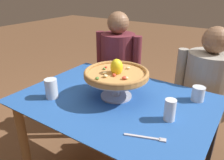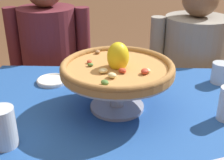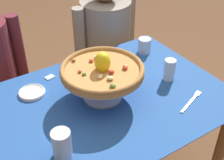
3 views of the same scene
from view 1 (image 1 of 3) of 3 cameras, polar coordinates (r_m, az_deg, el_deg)
dining_table at (r=1.46m, az=0.67°, el=-8.76°), size 1.20×0.87×0.74m
pizza_stand at (r=1.39m, az=1.11°, el=-0.70°), size 0.40×0.40×0.14m
pizza at (r=1.36m, az=1.12°, el=1.85°), size 0.40×0.40×0.11m
water_glass_back_right at (r=1.47m, az=21.24°, el=-3.54°), size 0.08×0.08×0.09m
water_glass_side_right at (r=1.22m, az=14.66°, el=-7.71°), size 0.06×0.06×0.12m
water_glass_front_left at (r=1.45m, az=-15.31°, el=-2.44°), size 0.08×0.08×0.13m
side_plate at (r=1.74m, az=-3.16°, el=1.26°), size 0.14×0.14×0.02m
dinner_fork at (r=1.09m, az=9.11°, el=-14.45°), size 0.19×0.09×0.01m
sugar_packet at (r=1.74m, az=2.07°, el=1.02°), size 0.06×0.05×0.00m
diner_left at (r=2.21m, az=1.45°, el=1.13°), size 0.48×0.33×1.18m
diner_right at (r=1.95m, az=22.74°, el=-4.55°), size 0.51×0.37×1.13m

